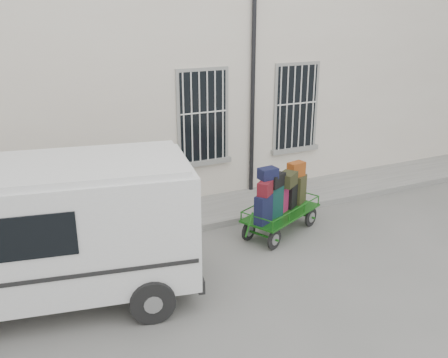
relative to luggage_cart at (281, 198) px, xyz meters
name	(u,v)px	position (x,y,z in m)	size (l,w,h in m)	color
ground	(277,246)	(-0.40, -0.54, -0.84)	(80.00, 80.00, 0.00)	slate
building	(181,73)	(-0.40, 4.96, 2.16)	(24.00, 5.15, 6.00)	beige
sidewalk	(231,207)	(-0.40, 1.66, -0.77)	(24.00, 1.70, 0.15)	slate
luggage_cart	(281,198)	(0.00, 0.00, 0.00)	(2.26, 1.61, 1.65)	black
van	(45,227)	(-4.96, -0.65, 0.57)	(5.20, 2.93, 2.47)	silver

